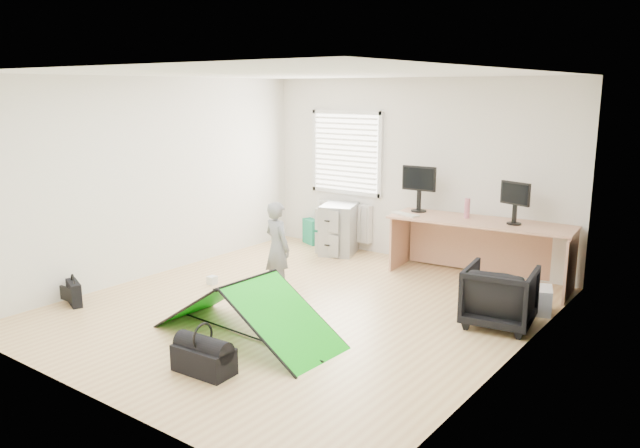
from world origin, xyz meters
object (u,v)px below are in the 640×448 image
Objects in this scene: filing_cabinet at (339,229)px; office_chair at (500,296)px; monitor_right at (515,209)px; storage_crate at (527,299)px; kite at (247,309)px; duffel_bag at (204,360)px; laptop_bag at (74,293)px; thermos at (467,208)px; desk at (479,251)px; person at (277,248)px; monitor_left at (419,195)px.

filing_cabinet is 1.06× the size of office_chair.
storage_crate is (0.50, -0.84, -0.88)m from monitor_right.
filing_cabinet is 2.83m from monitor_right.
kite is 0.90m from duffel_bag.
thermos is at bearing 71.37° from laptop_bag.
thermos is (-0.66, 0.01, -0.07)m from monitor_right.
desk is at bearing -158.96° from monitor_right.
filing_cabinet is at bearing 94.77° from laptop_bag.
person is (-1.82, -2.03, 0.18)m from desk.
monitor_left reaches higher than monitor_right.
storage_crate is at bearing 58.22° from duffel_bag.
office_chair is (1.06, -1.49, -0.62)m from thermos.
monitor_right reaches higher than laptop_bag.
monitor_right is 0.36× the size of person.
laptop_bag is at bearing -145.86° from storage_crate.
storage_crate is at bearing -27.65° from monitor_left.
person is 3.05m from storage_crate.
filing_cabinet reaches higher than duffel_bag.
office_chair is at bearing 46.10° from kite.
monitor_left is at bearing -48.39° from office_chair.
duffel_bag is at bearing -90.47° from monitor_right.
monitor_left is at bearing 155.27° from storage_crate.
laptop_bag is at bearing -118.63° from monitor_right.
office_chair reaches higher than kite.
thermos is 1.65m from storage_crate.
desk is 4.53× the size of storage_crate.
monitor_right is at bearing -4.31° from monitor_left.
monitor_right is 0.58× the size of office_chair.
monitor_right reaches higher than thermos.
duffel_bag is (-1.83, -3.36, -0.03)m from storage_crate.
kite is 3.79× the size of storage_crate.
storage_crate is 0.94× the size of duffel_bag.
thermos is 5.14m from laptop_bag.
thermos is 3.55m from kite.
office_chair is (0.84, -1.45, -0.08)m from desk.
desk is at bearing 139.29° from storage_crate.
person is 3.11× the size of laptop_bag.
desk is at bearing 69.22° from laptop_bag.
filing_cabinet is at bearing 111.88° from kite.
storage_crate is at bearing -107.28° from office_chair.
duffel_bag is (0.07, -4.24, -0.94)m from monitor_left.
monitor_right is 1.68m from office_chair.
kite is (0.69, -1.30, -0.27)m from person.
monitor_right is (2.76, -0.02, 0.64)m from filing_cabinet.
duffel_bag is (2.62, -0.35, -0.02)m from laptop_bag.
duffel_bag is (-1.32, -4.20, -0.90)m from monitor_right.
kite is 5.35× the size of laptop_bag.
desk is 2.32m from filing_cabinet.
duffel_bag is (-1.73, -2.73, -0.21)m from office_chair.
monitor_left reaches higher than duffel_bag.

